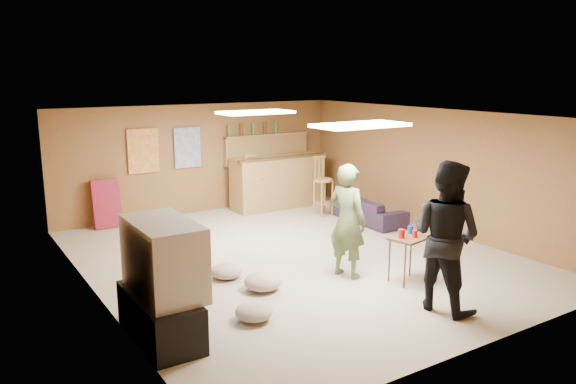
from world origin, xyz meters
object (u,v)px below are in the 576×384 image
tv_body (164,258)px  tray_table (408,260)px  person_black (446,236)px  sofa (368,209)px  person_olive (347,221)px  bar_counter (278,182)px

tv_body → tray_table: (3.37, -0.22, -0.58)m
person_black → tray_table: 1.08m
sofa → tray_table: tray_table is taller
tv_body → sofa: (5.00, 2.51, -0.66)m
person_olive → tray_table: (0.56, -0.64, -0.48)m
tv_body → bar_counter: bearing=47.0°
tv_body → tray_table: 3.42m
tv_body → person_olive: 2.84m
bar_counter → sofa: (0.85, -1.94, -0.31)m
bar_counter → sofa: 2.14m
sofa → person_olive: bearing=136.0°
tv_body → sofa: tv_body is taller
bar_counter → person_olive: (-1.34, -4.03, 0.25)m
sofa → tv_body: bearing=119.0°
person_black → person_olive: bearing=-0.2°
bar_counter → person_olive: bearing=-108.4°
tv_body → person_black: person_black is taller
person_black → sofa: (1.91, 3.60, -0.68)m
person_black → sofa: 4.13m
bar_counter → sofa: bearing=-66.2°
sofa → tray_table: 3.18m
bar_counter → tray_table: bearing=-99.5°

